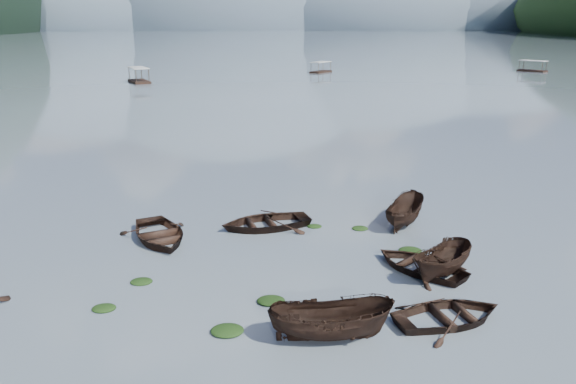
{
  "coord_description": "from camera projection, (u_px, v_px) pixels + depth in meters",
  "views": [
    {
      "loc": [
        -0.91,
        -17.0,
        10.85
      ],
      "look_at": [
        0.0,
        12.0,
        2.0
      ],
      "focal_mm": 35.0,
      "sensor_mm": 36.0,
      "label": 1
    }
  ],
  "objects": [
    {
      "name": "ground_plane",
      "position": [
        299.0,
        348.0,
        19.44
      ],
      "size": [
        2400.0,
        2400.0,
        0.0
      ],
      "primitive_type": "plane",
      "color": "slate"
    },
    {
      "name": "haze_mtn_a",
      "position": [
        103.0,
        28.0,
        872.02
      ],
      "size": [
        520.0,
        520.0,
        280.0
      ],
      "primitive_type": "ellipsoid",
      "color": "#475666",
      "rests_on": "ground"
    },
    {
      "name": "haze_mtn_b",
      "position": [
        232.0,
        28.0,
        878.02
      ],
      "size": [
        520.0,
        520.0,
        340.0
      ],
      "primitive_type": "ellipsoid",
      "color": "#475666",
      "rests_on": "ground"
    },
    {
      "name": "haze_mtn_c",
      "position": [
        359.0,
        28.0,
        884.02
      ],
      "size": [
        520.0,
        520.0,
        260.0
      ],
      "primitive_type": "ellipsoid",
      "color": "#475666",
      "rests_on": "ground"
    },
    {
      "name": "haze_mtn_d",
      "position": [
        472.0,
        28.0,
        889.42
      ],
      "size": [
        520.0,
        520.0,
        220.0
      ],
      "primitive_type": "ellipsoid",
      "color": "#475666",
      "rests_on": "ground"
    },
    {
      "name": "rowboat_2",
      "position": [
        331.0,
        339.0,
        20.01
      ],
      "size": [
        4.52,
        1.78,
        1.73
      ],
      "primitive_type": "imported",
      "rotation": [
        0.0,
        0.0,
        1.59
      ],
      "color": "black",
      "rests_on": "ground"
    },
    {
      "name": "rowboat_3",
      "position": [
        420.0,
        270.0,
        25.54
      ],
      "size": [
        5.32,
        5.4,
        0.92
      ],
      "primitive_type": "imported",
      "rotation": [
        0.0,
        0.0,
        3.88
      ],
      "color": "black",
      "rests_on": "ground"
    },
    {
      "name": "rowboat_4",
      "position": [
        449.0,
        321.0,
        21.18
      ],
      "size": [
        5.02,
        4.15,
        0.9
      ],
      "primitive_type": "imported",
      "rotation": [
        0.0,
        0.0,
        1.84
      ],
      "color": "black",
      "rests_on": "ground"
    },
    {
      "name": "rowboat_5",
      "position": [
        442.0,
        275.0,
        25.05
      ],
      "size": [
        4.0,
        3.97,
        1.58
      ],
      "primitive_type": "imported",
      "rotation": [
        0.0,
        0.0,
        -0.79
      ],
      "color": "black",
      "rests_on": "ground"
    },
    {
      "name": "rowboat_6",
      "position": [
        160.0,
        240.0,
        29.06
      ],
      "size": [
        5.3,
        6.02,
        1.03
      ],
      "primitive_type": "imported",
      "rotation": [
        0.0,
        0.0,
        0.42
      ],
      "color": "black",
      "rests_on": "ground"
    },
    {
      "name": "rowboat_7",
      "position": [
        266.0,
        227.0,
        30.82
      ],
      "size": [
        5.75,
        4.81,
        1.02
      ],
      "primitive_type": "imported",
      "rotation": [
        0.0,
        0.0,
        5.01
      ],
      "color": "black",
      "rests_on": "ground"
    },
    {
      "name": "rowboat_8",
      "position": [
        403.0,
        224.0,
        31.35
      ],
      "size": [
        3.5,
        4.55,
        1.66
      ],
      "primitive_type": "imported",
      "rotation": [
        0.0,
        0.0,
        2.64
      ],
      "color": "black",
      "rests_on": "ground"
    },
    {
      "name": "weed_clump_0",
      "position": [
        227.0,
        332.0,
        20.42
      ],
      "size": [
        1.23,
        1.0,
        0.27
      ],
      "primitive_type": "ellipsoid",
      "color": "black",
      "rests_on": "ground"
    },
    {
      "name": "weed_clump_1",
      "position": [
        104.0,
        309.0,
        22.06
      ],
      "size": [
        0.95,
        0.76,
        0.21
      ],
      "primitive_type": "ellipsoid",
      "color": "black",
      "rests_on": "ground"
    },
    {
      "name": "weed_clump_2",
      "position": [
        271.0,
        302.0,
        22.62
      ],
      "size": [
        1.15,
        0.92,
        0.25
      ],
      "primitive_type": "ellipsoid",
      "color": "black",
      "rests_on": "ground"
    },
    {
      "name": "weed_clump_3",
      "position": [
        360.0,
        229.0,
        30.57
      ],
      "size": [
        0.88,
        0.75,
        0.2
      ],
      "primitive_type": "ellipsoid",
      "color": "black",
      "rests_on": "ground"
    },
    {
      "name": "weed_clump_4",
      "position": [
        444.0,
        257.0,
        26.98
      ],
      "size": [
        1.04,
        0.83,
        0.22
      ],
      "primitive_type": "ellipsoid",
      "color": "black",
      "rests_on": "ground"
    },
    {
      "name": "weed_clump_5",
      "position": [
        141.0,
        282.0,
        24.32
      ],
      "size": [
        0.97,
        0.78,
        0.21
      ],
      "primitive_type": "ellipsoid",
      "color": "black",
      "rests_on": "ground"
    },
    {
      "name": "weed_clump_6",
      "position": [
        314.0,
        227.0,
        30.9
      ],
      "size": [
        0.83,
        0.69,
        0.17
      ],
      "primitive_type": "ellipsoid",
      "color": "black",
      "rests_on": "ground"
    },
    {
      "name": "weed_clump_7",
      "position": [
        410.0,
        252.0,
        27.55
      ],
      "size": [
        1.15,
        0.92,
        0.25
      ],
      "primitive_type": "ellipsoid",
      "color": "black",
      "rests_on": "ground"
    },
    {
      "name": "pontoon_left",
      "position": [
        139.0,
        83.0,
        103.47
      ],
      "size": [
        5.45,
        7.38,
        2.62
      ],
      "primitive_type": null,
      "rotation": [
        0.0,
        0.0,
        0.44
      ],
      "color": "black",
      "rests_on": "ground"
    },
    {
      "name": "pontoon_centre",
      "position": [
        321.0,
        73.0,
        123.57
      ],
      "size": [
        5.38,
        6.07,
        2.21
      ],
      "primitive_type": null,
      "rotation": [
        0.0,
        0.0,
        -0.64
      ],
      "color": "black",
      "rests_on": "ground"
    },
    {
      "name": "pontoon_right",
      "position": [
        532.0,
        72.0,
        125.89
      ],
      "size": [
        5.86,
        6.29,
        2.33
      ],
      "primitive_type": null,
      "rotation": [
        0.0,
        0.0,
        0.7
      ],
      "color": "black",
      "rests_on": "ground"
    }
  ]
}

